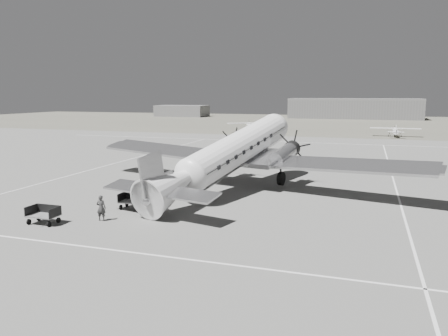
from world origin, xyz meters
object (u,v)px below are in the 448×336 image
(dc3_airliner, at_px, (232,155))
(ramp_agent, at_px, (156,191))
(light_plane_left, at_px, (254,127))
(passenger, at_px, (167,187))
(ground_crew, at_px, (101,208))
(shed_secondary, at_px, (182,111))
(baggage_cart_near, at_px, (133,201))
(hangar_main, at_px, (354,108))
(baggage_cart_far, at_px, (43,215))
(light_plane_right, at_px, (395,132))

(dc3_airliner, xyz_separation_m, ramp_agent, (-4.16, -5.39, -2.13))
(light_plane_left, height_order, passenger, light_plane_left)
(light_plane_left, height_order, ground_crew, light_plane_left)
(ground_crew, bearing_deg, shed_secondary, -78.75)
(baggage_cart_near, bearing_deg, ramp_agent, 74.38)
(shed_secondary, bearing_deg, hangar_main, 4.76)
(hangar_main, xyz_separation_m, light_plane_left, (-18.06, -63.42, -2.14))
(ramp_agent, bearing_deg, baggage_cart_near, -178.40)
(baggage_cart_far, bearing_deg, dc3_airliner, 56.80)
(light_plane_right, bearing_deg, passenger, -107.23)
(baggage_cart_near, bearing_deg, ground_crew, -100.64)
(shed_secondary, relative_size, ground_crew, 10.96)
(light_plane_right, bearing_deg, baggage_cart_far, -108.38)
(baggage_cart_near, bearing_deg, light_plane_left, 94.24)
(shed_secondary, relative_size, light_plane_left, 1.60)
(shed_secondary, bearing_deg, baggage_cart_near, -67.90)
(shed_secondary, height_order, baggage_cart_far, shed_secondary)
(baggage_cart_near, distance_m, ramp_agent, 2.44)
(hangar_main, height_order, baggage_cart_near, hangar_main)
(ground_crew, bearing_deg, hangar_main, -105.07)
(hangar_main, distance_m, ground_crew, 130.13)
(dc3_airliner, distance_m, passenger, 6.00)
(baggage_cart_near, xyz_separation_m, baggage_cart_far, (-3.46, -4.82, -0.00))
(hangar_main, distance_m, passenger, 123.24)
(hangar_main, height_order, light_plane_left, hangar_main)
(light_plane_right, height_order, passenger, light_plane_right)
(shed_secondary, distance_m, baggage_cart_far, 134.38)
(dc3_airliner, distance_m, light_plane_left, 56.64)
(shed_secondary, distance_m, passenger, 128.07)
(shed_secondary, height_order, baggage_cart_near, shed_secondary)
(shed_secondary, bearing_deg, passenger, -66.93)
(baggage_cart_far, relative_size, ramp_agent, 1.17)
(baggage_cart_far, bearing_deg, ramp_agent, 60.64)
(shed_secondary, relative_size, baggage_cart_near, 9.28)
(hangar_main, distance_m, dc3_airliner, 118.87)
(light_plane_left, bearing_deg, dc3_airliner, -110.00)
(light_plane_left, distance_m, light_plane_right, 27.56)
(shed_secondary, xyz_separation_m, passenger, (50.18, -117.83, -1.11))
(dc3_airliner, distance_m, baggage_cart_far, 15.19)
(hangar_main, xyz_separation_m, ground_crew, (-11.12, -129.63, -2.48))
(baggage_cart_near, relative_size, passenger, 1.09)
(light_plane_left, relative_size, baggage_cart_far, 5.82)
(light_plane_left, distance_m, ground_crew, 66.57)
(dc3_airliner, distance_m, ramp_agent, 7.13)
(baggage_cart_far, bearing_deg, baggage_cart_near, 54.18)
(light_plane_left, height_order, baggage_cart_far, light_plane_left)
(ground_crew, bearing_deg, light_plane_right, -117.75)
(ramp_agent, distance_m, passenger, 1.32)
(dc3_airliner, xyz_separation_m, ground_crew, (-5.16, -10.91, -2.13))
(ramp_agent, bearing_deg, passenger, 1.60)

